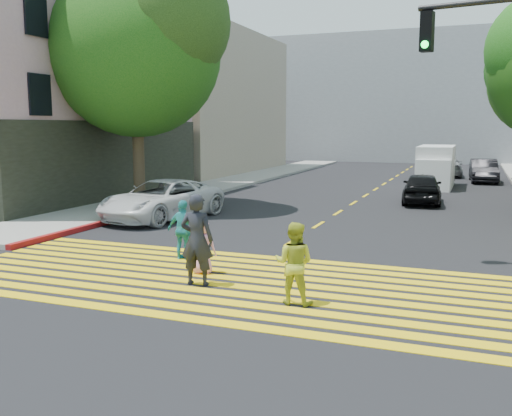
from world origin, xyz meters
The scene contains 18 objects.
ground centered at (0.00, 0.00, 0.00)m, with size 120.00×120.00×0.00m, color black.
sidewalk_left centered at (-8.50, 22.00, 0.07)m, with size 3.00×40.00×0.15m, color gray.
curb_red centered at (-6.90, 6.00, 0.08)m, with size 0.20×8.00×0.16m, color maroon.
crosswalk centered at (0.00, 1.28, 0.01)m, with size 13.40×5.30×0.01m.
lane_line centered at (0.00, 22.50, 0.01)m, with size 0.12×34.40×0.01m.
building_left_pink centered at (-16.00, 12.00, 4.58)m, with size 12.10×14.10×11.00m.
building_left_tan centered at (-16.00, 28.00, 5.00)m, with size 12.00×16.00×10.00m, color tan.
backdrop_block centered at (0.00, 48.00, 6.00)m, with size 30.00×8.00×12.00m, color gray.
tree_left centered at (-8.00, 10.51, 6.76)m, with size 9.02×8.68×10.03m.
pedestrian_man centered at (-0.51, 0.82, 0.99)m, with size 0.72×0.47×1.97m, color black.
pedestrian_woman centered at (1.81, 0.32, 0.79)m, with size 0.77×0.60×1.59m, color gold.
pedestrian_child centered at (-0.82, 1.72, 0.64)m, with size 0.62×0.41×1.27m, color #F39CC7.
pedestrian_extra centered at (-1.90, 2.81, 0.76)m, with size 0.90×0.37×1.53m, color teal.
white_sedan centered at (-5.66, 8.15, 0.72)m, with size 2.39×5.17×1.44m, color silver.
dark_car_near centered at (2.81, 16.03, 0.69)m, with size 1.62×4.04×1.38m, color black.
silver_car centered at (3.32, 30.65, 0.60)m, with size 1.68×4.13×1.20m, color #9D9D9D.
dark_car_parked centered at (5.44, 27.21, 0.70)m, with size 1.48×4.25×1.40m, color black.
white_van centered at (2.92, 22.99, 1.09)m, with size 1.85×4.86×2.29m.
Camera 1 is at (4.93, -9.82, 3.38)m, focal length 40.00 mm.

